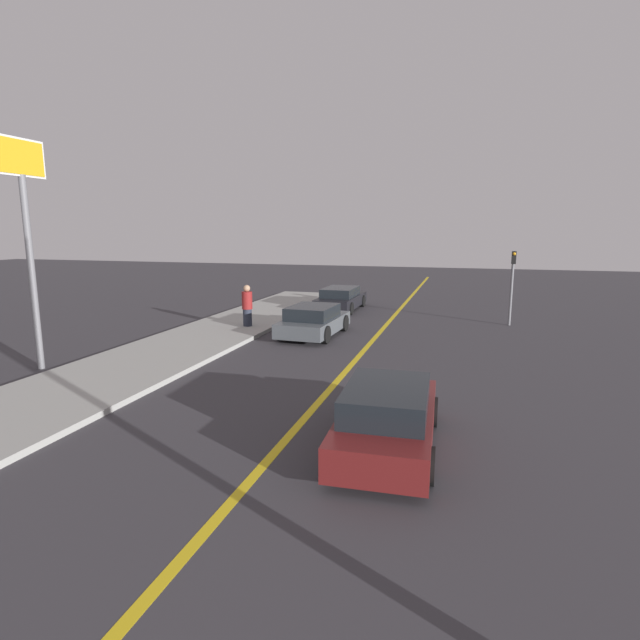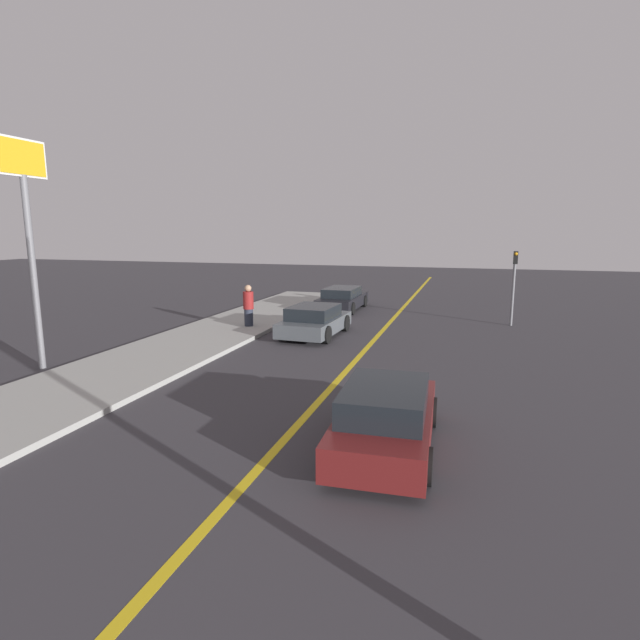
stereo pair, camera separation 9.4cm
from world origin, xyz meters
TOP-DOWN VIEW (x-y plane):
  - road_center_line at (0.00, 18.00)m, footprint 0.20×60.00m
  - sidewalk_left at (-6.34, 16.63)m, footprint 3.82×33.26m
  - car_near_right_lane at (2.02, 11.30)m, footprint 1.99×4.22m
  - car_ahead_center at (-2.44, 20.91)m, footprint 2.15×4.09m
  - car_far_distant at (-2.99, 27.60)m, footprint 1.96×4.56m
  - pedestrian_mid_group at (-5.52, 21.35)m, footprint 0.44×0.44m
  - traffic_light at (5.27, 25.48)m, footprint 0.18×0.40m
  - roadside_sign at (-9.05, 13.95)m, footprint 0.20×1.67m

SIDE VIEW (x-z plane):
  - road_center_line at x=0.00m, z-range 0.00..0.01m
  - sidewalk_left at x=-6.34m, z-range 0.00..0.15m
  - car_far_distant at x=-2.99m, z-range -0.01..1.20m
  - car_ahead_center at x=-2.44m, z-range -0.01..1.23m
  - car_near_right_lane at x=2.02m, z-range -0.02..1.28m
  - pedestrian_mid_group at x=-5.52m, z-range 0.14..1.90m
  - traffic_light at x=5.27m, z-range 0.42..3.71m
  - roadside_sign at x=-9.05m, z-range 1.47..8.25m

